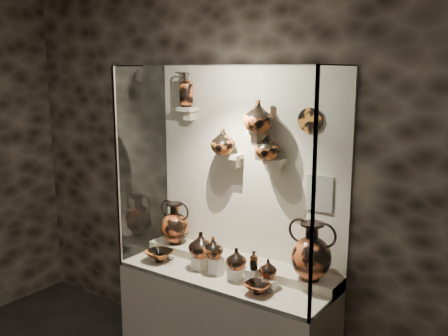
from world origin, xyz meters
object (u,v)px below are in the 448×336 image
(kylix_left, at_px, (160,255))
(ovoid_vase_c, at_px, (267,146))
(amphora_right, at_px, (311,251))
(lekythos_tall, at_px, (186,88))
(amphora_left, at_px, (175,223))
(ovoid_vase_a, at_px, (223,141))
(jug_b, at_px, (213,247))
(jug_c, at_px, (237,259))
(lekythos_small, at_px, (254,259))
(ovoid_vase_b, at_px, (258,116))
(kylix_right, at_px, (257,287))
(jug_e, at_px, (268,268))
(jug_a, at_px, (201,245))

(kylix_left, xyz_separation_m, ovoid_vase_c, (0.81, 0.31, 0.93))
(amphora_right, bearing_deg, lekythos_tall, 151.86)
(amphora_left, xyz_separation_m, ovoid_vase_a, (0.47, 0.05, 0.74))
(jug_b, distance_m, jug_c, 0.22)
(lekythos_small, height_order, kylix_left, lekythos_small)
(jug_c, xyz_separation_m, ovoid_vase_b, (0.02, 0.24, 1.03))
(amphora_left, distance_m, kylix_right, 1.08)
(jug_c, relative_size, kylix_left, 0.57)
(jug_b, xyz_separation_m, jug_e, (0.47, 0.03, -0.07))
(jug_c, height_order, lekythos_tall, lekythos_tall)
(jug_b, bearing_deg, jug_a, 155.80)
(jug_e, bearing_deg, jug_c, 169.79)
(jug_a, xyz_separation_m, lekythos_small, (0.50, -0.02, -0.00))
(amphora_left, height_order, ovoid_vase_a, ovoid_vase_a)
(kylix_right, height_order, lekythos_tall, lekythos_tall)
(kylix_left, distance_m, kylix_right, 0.96)
(jug_e, height_order, lekythos_tall, lekythos_tall)
(kylix_left, bearing_deg, lekythos_tall, 84.29)
(lekythos_small, distance_m, kylix_left, 0.88)
(lekythos_tall, bearing_deg, ovoid_vase_c, 14.94)
(lekythos_tall, height_order, ovoid_vase_a, lekythos_tall)
(jug_a, height_order, jug_b, jug_a)
(kylix_right, bearing_deg, amphora_left, 158.75)
(jug_e, relative_size, ovoid_vase_c, 0.68)
(jug_a, xyz_separation_m, lekythos_tall, (-0.35, 0.27, 1.19))
(jug_a, bearing_deg, jug_b, 0.40)
(amphora_right, distance_m, jug_b, 0.75)
(amphora_left, relative_size, amphora_right, 0.85)
(kylix_left, relative_size, ovoid_vase_b, 1.21)
(ovoid_vase_a, bearing_deg, jug_e, -8.23)
(amphora_right, xyz_separation_m, ovoid_vase_b, (-0.49, 0.06, 0.92))
(jug_c, relative_size, ovoid_vase_a, 0.79)
(jug_c, xyz_separation_m, ovoid_vase_a, (-0.30, 0.26, 0.82))
(amphora_left, distance_m, lekythos_tall, 1.15)
(ovoid_vase_a, distance_m, ovoid_vase_c, 0.40)
(jug_a, height_order, lekythos_small, jug_a)
(lekythos_small, bearing_deg, ovoid_vase_c, 101.12)
(ovoid_vase_c, bearing_deg, kylix_right, -57.10)
(jug_c, xyz_separation_m, kylix_left, (-0.72, -0.05, -0.11))
(jug_a, xyz_separation_m, jug_b, (0.13, -0.02, 0.01))
(amphora_left, distance_m, jug_b, 0.60)
(jug_a, height_order, ovoid_vase_a, ovoid_vase_a)
(ovoid_vase_a, relative_size, ovoid_vase_c, 1.05)
(ovoid_vase_c, bearing_deg, jug_c, -99.24)
(jug_c, distance_m, ovoid_vase_c, 0.86)
(kylix_right, bearing_deg, jug_c, 153.20)
(lekythos_small, height_order, ovoid_vase_a, ovoid_vase_a)
(amphora_right, height_order, kylix_left, amphora_right)
(jug_a, distance_m, kylix_right, 0.62)
(lekythos_small, bearing_deg, amphora_right, 26.12)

